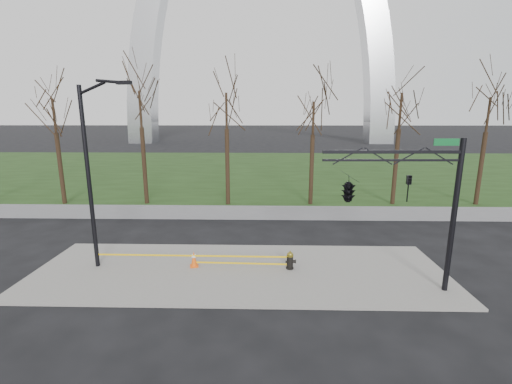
{
  "coord_description": "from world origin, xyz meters",
  "views": [
    {
      "loc": [
        1.07,
        -14.1,
        6.75
      ],
      "look_at": [
        0.69,
        2.0,
        3.19
      ],
      "focal_mm": 24.15,
      "sensor_mm": 36.0,
      "label": 1
    }
  ],
  "objects_px": {
    "street_light": "(92,166)",
    "traffic_signal_mast": "(369,189)",
    "fire_hydrant": "(290,261)",
    "traffic_cone": "(194,259)"
  },
  "relations": [
    {
      "from": "street_light",
      "to": "traffic_signal_mast",
      "type": "bearing_deg",
      "value": -1.27
    },
    {
      "from": "street_light",
      "to": "traffic_cone",
      "type": "bearing_deg",
      "value": 9.38
    },
    {
      "from": "traffic_signal_mast",
      "to": "street_light",
      "type": "bearing_deg",
      "value": 168.97
    },
    {
      "from": "fire_hydrant",
      "to": "traffic_signal_mast",
      "type": "relative_size",
      "value": 0.14
    },
    {
      "from": "fire_hydrant",
      "to": "street_light",
      "type": "bearing_deg",
      "value": -176.9
    },
    {
      "from": "fire_hydrant",
      "to": "street_light",
      "type": "distance_m",
      "value": 9.49
    },
    {
      "from": "fire_hydrant",
      "to": "street_light",
      "type": "xyz_separation_m",
      "value": [
        -8.5,
        0.07,
        4.21
      ]
    },
    {
      "from": "traffic_cone",
      "to": "fire_hydrant",
      "type": "bearing_deg",
      "value": -1.78
    },
    {
      "from": "traffic_cone",
      "to": "traffic_signal_mast",
      "type": "bearing_deg",
      "value": -15.77
    },
    {
      "from": "fire_hydrant",
      "to": "traffic_cone",
      "type": "bearing_deg",
      "value": -178.24
    }
  ]
}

